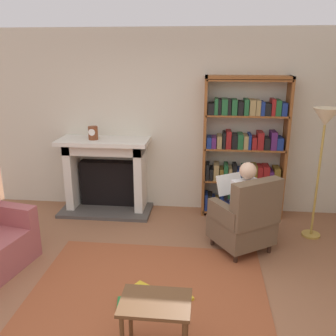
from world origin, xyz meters
TOP-DOWN VIEW (x-y plane):
  - ground at (0.00, 0.00)m, footprint 14.00×14.00m
  - back_wall at (0.00, 2.55)m, footprint 5.60×0.10m
  - area_rug at (0.00, 0.30)m, footprint 2.40×1.80m
  - fireplace at (-0.96, 2.30)m, footprint 1.38×0.64m
  - mantel_clock at (-1.10, 2.20)m, footprint 0.14×0.14m
  - bookshelf at (1.09, 2.33)m, footprint 1.19×0.32m
  - armchair_reading at (1.04, 1.21)m, footprint 0.88×0.87m
  - seated_reader at (0.98, 1.31)m, footprint 0.55×0.59m
  - side_table at (0.18, -0.51)m, footprint 0.56×0.39m
  - scattered_books at (0.12, 0.10)m, footprint 0.76×0.55m
  - floor_lamp at (1.98, 1.71)m, footprint 0.32×0.32m

SIDE VIEW (x-z plane):
  - ground at x=0.00m, z-range 0.00..0.00m
  - area_rug at x=0.00m, z-range 0.00..0.01m
  - scattered_books at x=0.12m, z-range 0.01..0.04m
  - side_table at x=0.18m, z-range 0.17..0.66m
  - armchair_reading at x=1.04m, z-range -0.06..0.91m
  - fireplace at x=-0.96m, z-range 0.03..1.17m
  - seated_reader at x=0.98m, z-range 0.05..1.19m
  - bookshelf at x=1.09m, z-range -0.03..2.02m
  - mantel_clock at x=-1.10m, z-range 1.14..1.33m
  - back_wall at x=0.00m, z-range 0.00..2.70m
  - floor_lamp at x=1.98m, z-range 0.60..2.31m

